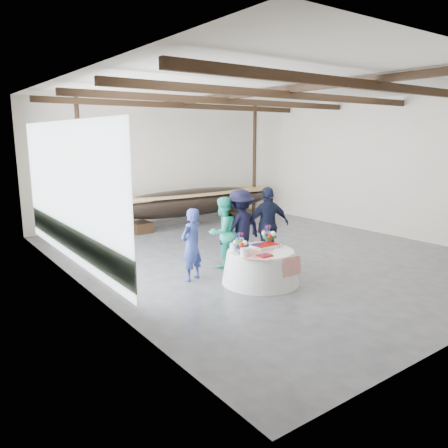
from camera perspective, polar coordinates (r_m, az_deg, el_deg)
floor at (r=12.47m, az=4.73°, el=-3.76°), size 10.00×12.00×0.01m
wall_back at (r=17.05m, az=-8.57°, el=7.95°), size 10.00×0.02×4.50m
wall_left at (r=9.58m, az=-18.39°, el=4.77°), size 0.02×12.00×4.50m
wall_right at (r=15.80m, az=18.84°, el=7.19°), size 0.02×12.00×4.50m
ceiling at (r=12.09m, az=5.10°, el=17.28°), size 10.00×12.00×0.01m
pavilion_structure at (r=12.64m, az=2.67°, el=14.80°), size 9.80×11.76×4.50m
open_bay at (r=10.60m, az=-19.66°, el=2.97°), size 0.03×7.00×3.20m
longboat_display at (r=16.15m, az=-4.02°, el=2.90°), size 7.20×1.44×1.35m
banquet_table at (r=9.91m, az=4.80°, el=-5.55°), size 1.75×1.75×0.75m
tabletop_items at (r=9.87m, az=4.17°, el=-2.45°), size 1.58×1.48×0.40m
guest_woman_blue at (r=9.96m, az=-4.27°, el=-2.70°), size 0.71×0.57×1.67m
guest_woman_teal at (r=10.93m, az=-0.18°, el=-1.08°), size 0.97×0.82×1.78m
guest_man_left at (r=11.12m, az=2.13°, el=-0.45°), size 1.31×0.82×1.95m
guest_man_right at (r=11.35m, az=5.78°, el=-0.14°), size 1.25×0.78×1.99m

